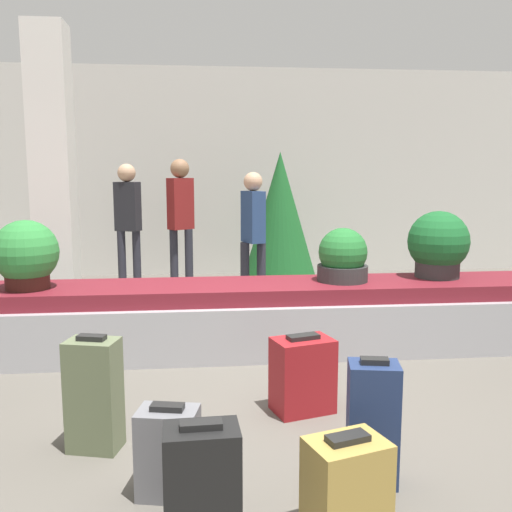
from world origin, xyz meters
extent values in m
plane|color=#59544C|center=(0.00, 0.00, 0.00)|extent=(18.00, 18.00, 0.00)
cube|color=beige|center=(0.00, 5.40, 1.60)|extent=(18.00, 0.06, 3.20)
cube|color=#9E9EA3|center=(0.00, 1.44, 0.24)|extent=(8.94, 0.90, 0.48)
cube|color=maroon|center=(0.00, 1.44, 0.55)|extent=(8.58, 0.74, 0.14)
cube|color=silver|center=(-2.10, 2.94, 1.60)|extent=(0.43, 0.43, 3.20)
cube|color=navy|center=(0.37, -0.88, 0.33)|extent=(0.29, 0.25, 0.65)
cube|color=black|center=(0.37, -0.88, 0.67)|extent=(0.15, 0.10, 0.03)
cube|color=#5B6647|center=(-1.14, -0.36, 0.33)|extent=(0.34, 0.27, 0.67)
cube|color=black|center=(-1.14, -0.36, 0.68)|extent=(0.17, 0.11, 0.03)
cube|color=#A3843D|center=(0.13, -1.28, 0.22)|extent=(0.41, 0.35, 0.44)
cube|color=black|center=(0.13, -1.28, 0.46)|extent=(0.21, 0.14, 0.03)
cube|color=black|center=(-0.52, -1.30, 0.27)|extent=(0.34, 0.24, 0.54)
cube|color=black|center=(-0.52, -1.30, 0.56)|extent=(0.18, 0.09, 0.03)
cube|color=maroon|center=(0.17, 0.05, 0.25)|extent=(0.45, 0.37, 0.51)
cube|color=black|center=(0.17, 0.05, 0.52)|extent=(0.23, 0.15, 0.03)
cube|color=slate|center=(-0.69, -0.89, 0.23)|extent=(0.34, 0.27, 0.45)
cube|color=black|center=(-0.69, -0.89, 0.47)|extent=(0.18, 0.11, 0.03)
cylinder|color=#2D2D2D|center=(1.76, 1.56, 0.71)|extent=(0.42, 0.42, 0.19)
sphere|color=#195B28|center=(1.76, 1.56, 0.97)|extent=(0.58, 0.58, 0.58)
cylinder|color=#381914|center=(-1.99, 1.40, 0.70)|extent=(0.37, 0.37, 0.17)
sphere|color=#2D7F38|center=(-1.99, 1.40, 0.94)|extent=(0.55, 0.55, 0.55)
cylinder|color=#2D2D2D|center=(0.81, 1.47, 0.69)|extent=(0.47, 0.47, 0.15)
sphere|color=#236B2D|center=(0.81, 1.47, 0.89)|extent=(0.45, 0.45, 0.45)
cylinder|color=#282833|center=(0.04, 3.17, 0.39)|extent=(0.11, 0.11, 0.78)
cylinder|color=#282833|center=(0.24, 3.17, 0.39)|extent=(0.11, 0.11, 0.78)
cube|color=navy|center=(0.14, 3.17, 1.08)|extent=(0.28, 0.36, 0.61)
sphere|color=tan|center=(0.14, 3.17, 1.50)|extent=(0.23, 0.23, 0.23)
cylinder|color=#282833|center=(-1.55, 4.18, 0.41)|extent=(0.11, 0.11, 0.83)
cylinder|color=#282833|center=(-1.35, 4.18, 0.41)|extent=(0.11, 0.11, 0.83)
cube|color=#232328|center=(-1.45, 4.18, 1.15)|extent=(0.36, 0.29, 0.65)
sphere|color=tan|center=(-1.45, 4.18, 1.60)|extent=(0.24, 0.24, 0.24)
cylinder|color=#282833|center=(-0.84, 4.04, 0.43)|extent=(0.11, 0.11, 0.86)
cylinder|color=#282833|center=(-0.64, 4.04, 0.43)|extent=(0.11, 0.11, 0.86)
cube|color=maroon|center=(-0.74, 4.04, 1.19)|extent=(0.36, 0.34, 0.68)
sphere|color=#936B4C|center=(-0.74, 4.04, 1.66)|extent=(0.25, 0.25, 0.25)
cylinder|color=#4C331E|center=(0.60, 4.09, 0.09)|extent=(0.16, 0.16, 0.18)
cone|color=#195623|center=(0.60, 4.09, 1.03)|extent=(1.00, 1.00, 1.70)
camera|label=1|loc=(-0.52, -3.61, 1.64)|focal=40.00mm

